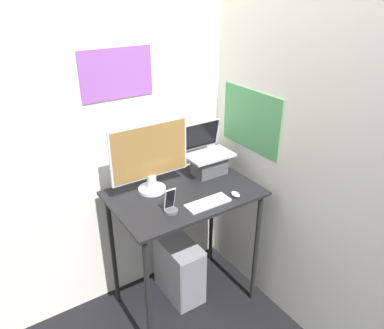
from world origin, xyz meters
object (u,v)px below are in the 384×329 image
monitor (150,158)px  computer_tower (179,269)px  cell_phone (171,205)px  keyboard (208,203)px  mouse (235,194)px  laptop (208,160)px

monitor → computer_tower: (0.16, -0.05, -0.92)m
cell_phone → computer_tower: size_ratio=0.33×
monitor → cell_phone: monitor is taller
keyboard → monitor: bearing=121.6°
monitor → cell_phone: size_ratio=3.44×
mouse → computer_tower: size_ratio=0.15×
cell_phone → keyboard: bearing=-12.5°
cell_phone → computer_tower: cell_phone is taller
monitor → cell_phone: (-0.02, -0.28, -0.19)m
mouse → computer_tower: mouse is taller
keyboard → computer_tower: keyboard is taller
laptop → monitor: bearing=-179.9°
laptop → computer_tower: (-0.28, -0.05, -0.79)m
laptop → computer_tower: laptop is taller
monitor → computer_tower: monitor is taller
keyboard → computer_tower: 0.75m
cell_phone → computer_tower: (0.19, 0.23, -0.73)m
mouse → computer_tower: bearing=128.5°
cell_phone → computer_tower: 0.79m
monitor → mouse: monitor is taller
laptop → cell_phone: size_ratio=2.31×
monitor → laptop: bearing=0.1°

